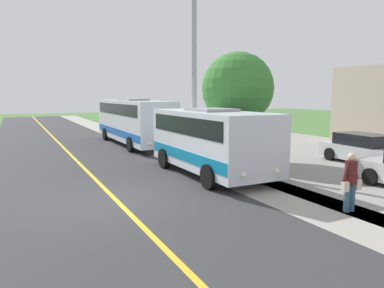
# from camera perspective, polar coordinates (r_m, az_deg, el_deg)

# --- Properties ---
(ground_plane) EXTENTS (120.00, 120.00, 0.00)m
(ground_plane) POSITION_cam_1_polar(r_m,az_deg,el_deg) (11.85, -12.15, -8.63)
(ground_plane) COLOR #477238
(road_surface) EXTENTS (8.00, 100.00, 0.01)m
(road_surface) POSITION_cam_1_polar(r_m,az_deg,el_deg) (11.84, -12.15, -8.61)
(road_surface) COLOR #333335
(road_surface) RESTS_ON ground
(sidewalk) EXTENTS (2.40, 100.00, 0.01)m
(sidewalk) POSITION_cam_1_polar(r_m,az_deg,el_deg) (14.01, 9.01, -5.98)
(sidewalk) COLOR #9E9991
(sidewalk) RESTS_ON ground
(road_centre_line) EXTENTS (0.16, 100.00, 0.00)m
(road_centre_line) POSITION_cam_1_polar(r_m,az_deg,el_deg) (11.84, -12.16, -8.59)
(road_centre_line) COLOR gold
(road_centre_line) RESTS_ON ground
(shuttle_bus_front) EXTENTS (2.80, 6.86, 2.78)m
(shuttle_bus_front) POSITION_cam_1_polar(r_m,az_deg,el_deg) (14.93, 3.05, 0.93)
(shuttle_bus_front) COLOR silver
(shuttle_bus_front) RESTS_ON ground
(transit_bus_rear) EXTENTS (2.56, 10.33, 3.09)m
(transit_bus_rear) POSITION_cam_1_polar(r_m,az_deg,el_deg) (24.48, -9.43, 3.88)
(transit_bus_rear) COLOR silver
(transit_bus_rear) RESTS_ON ground
(pedestrian_with_bags) EXTENTS (0.72, 0.34, 1.70)m
(pedestrian_with_bags) POSITION_cam_1_polar(r_m,az_deg,el_deg) (11.15, 23.95, -5.33)
(pedestrian_with_bags) COLOR #335972
(pedestrian_with_bags) RESTS_ON ground
(street_light_pole) EXTENTS (1.97, 0.24, 8.76)m
(street_light_pole) POSITION_cam_1_polar(r_m,az_deg,el_deg) (17.16, -0.01, 12.74)
(street_light_pole) COLOR #9E9EA3
(street_light_pole) RESTS_ON ground
(parked_car_near) EXTENTS (2.26, 4.52, 1.45)m
(parked_car_near) POSITION_cam_1_polar(r_m,az_deg,el_deg) (19.33, 25.80, -0.81)
(parked_car_near) COLOR silver
(parked_car_near) RESTS_ON ground
(tree_curbside) EXTENTS (3.61, 3.61, 5.47)m
(tree_curbside) POSITION_cam_1_polar(r_m,az_deg,el_deg) (18.27, 7.29, 8.76)
(tree_curbside) COLOR brown
(tree_curbside) RESTS_ON ground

